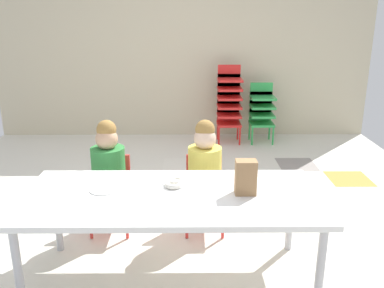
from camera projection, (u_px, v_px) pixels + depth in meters
ground_plane at (179, 220)px, 3.53m from camera, size 5.24×5.33×0.02m
back_wall at (183, 44)px, 5.68m from camera, size 5.24×0.10×2.58m
craft_table at (171, 201)px, 2.57m from camera, size 1.86×0.83×0.61m
seated_child_near_camera at (109, 166)px, 3.19m from camera, size 0.32×0.32×0.92m
seated_child_middle_seat at (205, 166)px, 3.19m from camera, size 0.33×0.33×0.92m
kid_chair_red_stack at (229, 100)px, 5.52m from camera, size 0.32×0.30×1.04m
kid_chair_green_stack at (262, 109)px, 5.56m from camera, size 0.32×0.30×0.80m
paper_bag_brown at (246, 177)px, 2.54m from camera, size 0.13×0.09×0.22m
paper_plate_near_edge at (176, 183)px, 2.72m from camera, size 0.18×0.18×0.01m
paper_plate_center_table at (104, 190)px, 2.62m from camera, size 0.18×0.18×0.01m
donut_powdered_on_plate at (176, 181)px, 2.71m from camera, size 0.11×0.11×0.03m
donut_powdered_loose at (174, 184)px, 2.67m from camera, size 0.12×0.12×0.03m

